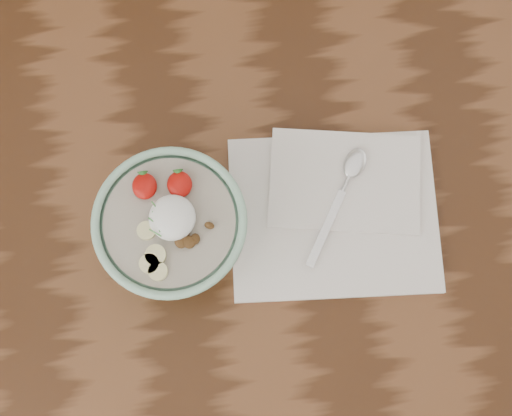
% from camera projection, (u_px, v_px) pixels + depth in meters
% --- Properties ---
extents(table, '(1.60, 0.90, 0.75)m').
position_uv_depth(table, '(313.00, 206.00, 1.08)').
color(table, '#381E0E').
rests_on(table, ground).
extents(breakfast_bowl, '(0.19, 0.19, 0.13)m').
position_uv_depth(breakfast_bowl, '(173.00, 228.00, 0.91)').
color(breakfast_bowl, '#90C2A5').
rests_on(breakfast_bowl, table).
extents(napkin, '(0.30, 0.26, 0.02)m').
position_uv_depth(napkin, '(336.00, 208.00, 0.98)').
color(napkin, white).
rests_on(napkin, table).
extents(spoon, '(0.11, 0.16, 0.01)m').
position_uv_depth(spoon, '(348.00, 179.00, 0.98)').
color(spoon, silver).
rests_on(spoon, napkin).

